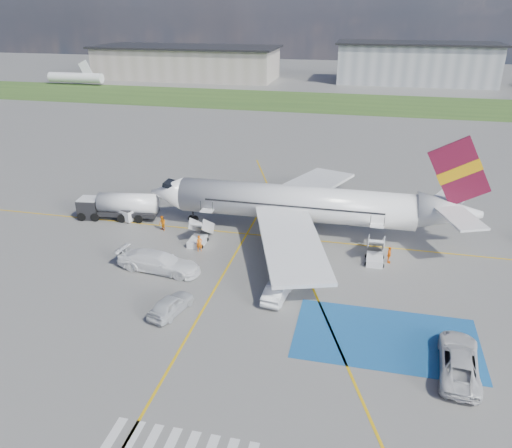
% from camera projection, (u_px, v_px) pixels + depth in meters
% --- Properties ---
extents(ground, '(400.00, 400.00, 0.00)m').
position_uv_depth(ground, '(269.00, 295.00, 44.08)').
color(ground, '#60605E').
rests_on(ground, ground).
extents(grass_strip, '(400.00, 30.00, 0.01)m').
position_uv_depth(grass_strip, '(342.00, 103.00, 128.71)').
color(grass_strip, '#2D4C1E').
rests_on(grass_strip, ground).
extents(taxiway_line_main, '(120.00, 0.20, 0.01)m').
position_uv_depth(taxiway_line_main, '(291.00, 238.00, 54.77)').
color(taxiway_line_main, gold).
rests_on(taxiway_line_main, ground).
extents(taxiway_line_cross, '(0.20, 60.00, 0.01)m').
position_uv_depth(taxiway_line_cross, '(174.00, 359.00, 36.18)').
color(taxiway_line_cross, gold).
rests_on(taxiway_line_cross, ground).
extents(taxiway_line_diag, '(20.71, 56.45, 0.01)m').
position_uv_depth(taxiway_line_diag, '(291.00, 238.00, 54.77)').
color(taxiway_line_diag, gold).
rests_on(taxiway_line_diag, ground).
extents(staging_box, '(14.00, 8.00, 0.01)m').
position_uv_depth(staging_box, '(386.00, 338.00, 38.47)').
color(staging_box, '#174E8B').
rests_on(staging_box, ground).
extents(terminal_west, '(60.00, 22.00, 10.00)m').
position_uv_depth(terminal_west, '(187.00, 63.00, 169.06)').
color(terminal_west, gray).
rests_on(terminal_west, ground).
extents(terminal_centre, '(48.00, 18.00, 12.00)m').
position_uv_depth(terminal_centre, '(416.00, 64.00, 157.85)').
color(terminal_centre, gray).
rests_on(terminal_centre, ground).
extents(airliner, '(36.81, 32.95, 11.92)m').
position_uv_depth(airliner, '(308.00, 204.00, 54.87)').
color(airliner, silver).
rests_on(airliner, ground).
extents(airstairs_fwd, '(1.90, 5.20, 3.60)m').
position_uv_depth(airstairs_fwd, '(199.00, 237.00, 53.51)').
color(airstairs_fwd, silver).
rests_on(airstairs_fwd, ground).
extents(airstairs_aft, '(1.90, 5.20, 3.60)m').
position_uv_depth(airstairs_aft, '(375.00, 255.00, 49.75)').
color(airstairs_aft, silver).
rests_on(airstairs_aft, ground).
extents(fuel_tanker, '(9.64, 3.73, 3.21)m').
position_uv_depth(fuel_tanker, '(119.00, 208.00, 59.29)').
color(fuel_tanker, black).
rests_on(fuel_tanker, ground).
extents(gpu_cart, '(2.07, 1.68, 1.50)m').
position_uv_depth(gpu_cart, '(126.00, 216.00, 58.82)').
color(gpu_cart, silver).
rests_on(gpu_cart, ground).
extents(car_silver_a, '(3.05, 5.02, 1.60)m').
position_uv_depth(car_silver_a, '(171.00, 305.00, 41.29)').
color(car_silver_a, silver).
rests_on(car_silver_a, ground).
extents(car_silver_b, '(2.23, 4.90, 1.56)m').
position_uv_depth(car_silver_b, '(278.00, 290.00, 43.39)').
color(car_silver_b, silver).
rests_on(car_silver_b, ground).
extents(van_white_a, '(3.13, 5.89, 2.13)m').
position_uv_depth(van_white_a, '(460.00, 358.00, 34.71)').
color(van_white_a, silver).
rests_on(van_white_a, ground).
extents(van_white_b, '(6.57, 3.27, 2.47)m').
position_uv_depth(van_white_b, '(158.00, 259.00, 47.72)').
color(van_white_b, white).
rests_on(van_white_b, ground).
extents(crew_fwd, '(0.77, 0.68, 1.77)m').
position_uv_depth(crew_fwd, '(199.00, 243.00, 51.58)').
color(crew_fwd, orange).
rests_on(crew_fwd, ground).
extents(crew_nose, '(1.08, 1.04, 1.76)m').
position_uv_depth(crew_nose, '(162.00, 223.00, 56.29)').
color(crew_nose, orange).
rests_on(crew_nose, ground).
extents(crew_aft, '(0.49, 1.04, 1.72)m').
position_uv_depth(crew_aft, '(389.00, 255.00, 49.29)').
color(crew_aft, orange).
rests_on(crew_aft, ground).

